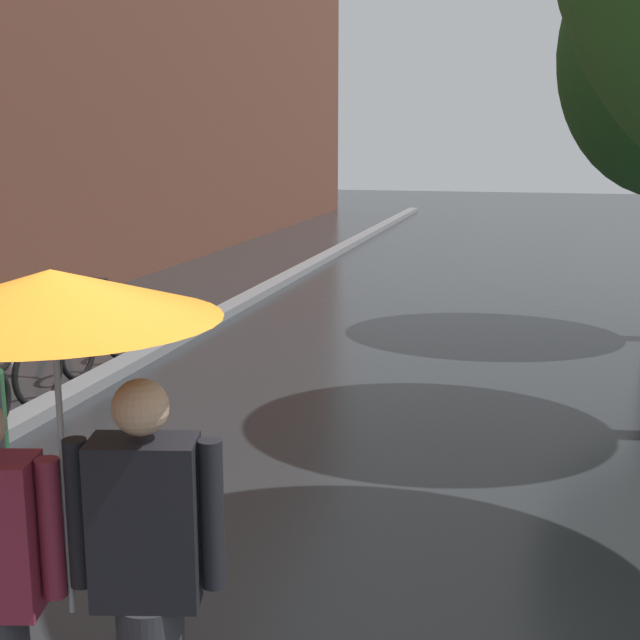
% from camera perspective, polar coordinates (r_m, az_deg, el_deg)
% --- Properties ---
extents(kerb_strip, '(0.30, 36.00, 0.12)m').
position_cam_1_polar(kerb_strip, '(14.02, -4.60, 1.52)').
color(kerb_strip, slate).
rests_on(kerb_strip, ground).
extents(parked_bicycle_2, '(1.10, 0.73, 0.96)m').
position_cam_1_polar(parked_bicycle_2, '(9.97, -18.18, -1.49)').
color(parked_bicycle_2, black).
rests_on(parked_bicycle_2, ground).
extents(parked_bicycle_3, '(1.15, 0.81, 0.96)m').
position_cam_1_polar(parked_bicycle_3, '(10.78, -15.19, -0.32)').
color(parked_bicycle_3, black).
rests_on(parked_bicycle_3, ground).
extents(couple_under_umbrella, '(1.22, 1.22, 2.13)m').
position_cam_1_polar(couple_under_umbrella, '(3.36, -16.65, -8.20)').
color(couple_under_umbrella, '#2D2D33').
rests_on(couple_under_umbrella, ground).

